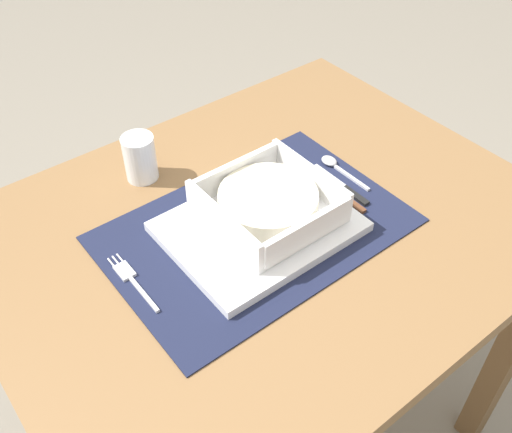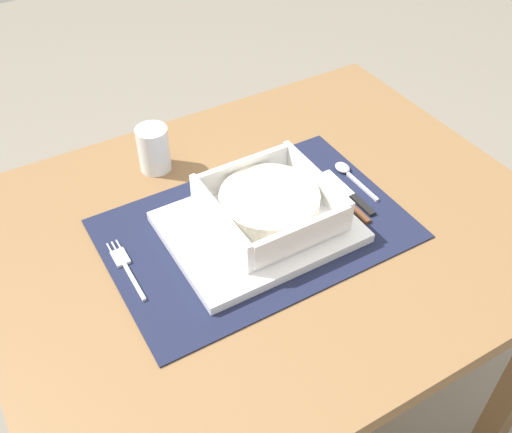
{
  "view_description": "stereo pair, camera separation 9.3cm",
  "coord_description": "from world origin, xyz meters",
  "px_view_note": "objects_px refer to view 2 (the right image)",
  "views": [
    {
      "loc": [
        -0.45,
        -0.54,
        1.39
      ],
      "look_at": [
        -0.03,
        -0.0,
        0.75
      ],
      "focal_mm": 40.9,
      "sensor_mm": 36.0,
      "label": 1
    },
    {
      "loc": [
        -0.37,
        -0.59,
        1.39
      ],
      "look_at": [
        -0.03,
        -0.0,
        0.75
      ],
      "focal_mm": 40.9,
      "sensor_mm": 36.0,
      "label": 2
    }
  ],
  "objects_px": {
    "spoon": "(347,172)",
    "drinking_glass": "(154,151)",
    "porridge_bowl": "(271,206)",
    "bread_knife": "(347,202)",
    "dining_table": "(268,268)",
    "butter_knife": "(352,195)",
    "fork": "(125,265)"
  },
  "relations": [
    {
      "from": "dining_table",
      "to": "drinking_glass",
      "type": "xyz_separation_m",
      "value": [
        -0.1,
        0.23,
        0.15
      ]
    },
    {
      "from": "fork",
      "to": "drinking_glass",
      "type": "height_order",
      "value": "drinking_glass"
    },
    {
      "from": "porridge_bowl",
      "to": "bread_knife",
      "type": "xyz_separation_m",
      "value": [
        0.14,
        -0.02,
        -0.04
      ]
    },
    {
      "from": "dining_table",
      "to": "spoon",
      "type": "bearing_deg",
      "value": 11.73
    },
    {
      "from": "spoon",
      "to": "butter_knife",
      "type": "xyz_separation_m",
      "value": [
        -0.03,
        -0.06,
        -0.0
      ]
    },
    {
      "from": "fork",
      "to": "spoon",
      "type": "height_order",
      "value": "spoon"
    },
    {
      "from": "fork",
      "to": "butter_knife",
      "type": "xyz_separation_m",
      "value": [
        0.4,
        -0.05,
        0.0
      ]
    },
    {
      "from": "spoon",
      "to": "bread_knife",
      "type": "relative_size",
      "value": 0.88
    },
    {
      "from": "dining_table",
      "to": "bread_knife",
      "type": "height_order",
      "value": "bread_knife"
    },
    {
      "from": "butter_knife",
      "to": "fork",
      "type": "bearing_deg",
      "value": 172.33
    },
    {
      "from": "dining_table",
      "to": "drinking_glass",
      "type": "bearing_deg",
      "value": 113.4
    },
    {
      "from": "bread_knife",
      "to": "fork",
      "type": "bearing_deg",
      "value": 176.39
    },
    {
      "from": "dining_table",
      "to": "fork",
      "type": "height_order",
      "value": "fork"
    },
    {
      "from": "dining_table",
      "to": "butter_knife",
      "type": "bearing_deg",
      "value": -5.78
    },
    {
      "from": "butter_knife",
      "to": "bread_knife",
      "type": "height_order",
      "value": "same"
    },
    {
      "from": "fork",
      "to": "butter_knife",
      "type": "bearing_deg",
      "value": -10.67
    },
    {
      "from": "butter_knife",
      "to": "drinking_glass",
      "type": "relative_size",
      "value": 1.59
    },
    {
      "from": "bread_knife",
      "to": "drinking_glass",
      "type": "distance_m",
      "value": 0.36
    },
    {
      "from": "spoon",
      "to": "bread_knife",
      "type": "bearing_deg",
      "value": -128.52
    },
    {
      "from": "dining_table",
      "to": "porridge_bowl",
      "type": "bearing_deg",
      "value": -85.09
    },
    {
      "from": "spoon",
      "to": "drinking_glass",
      "type": "height_order",
      "value": "drinking_glass"
    },
    {
      "from": "spoon",
      "to": "bread_knife",
      "type": "distance_m",
      "value": 0.08
    },
    {
      "from": "spoon",
      "to": "drinking_glass",
      "type": "distance_m",
      "value": 0.35
    },
    {
      "from": "spoon",
      "to": "bread_knife",
      "type": "height_order",
      "value": "spoon"
    },
    {
      "from": "porridge_bowl",
      "to": "fork",
      "type": "height_order",
      "value": "porridge_bowl"
    },
    {
      "from": "spoon",
      "to": "butter_knife",
      "type": "relative_size",
      "value": 0.87
    },
    {
      "from": "dining_table",
      "to": "butter_knife",
      "type": "relative_size",
      "value": 6.79
    },
    {
      "from": "porridge_bowl",
      "to": "fork",
      "type": "xyz_separation_m",
      "value": [
        -0.24,
        0.03,
        -0.04
      ]
    },
    {
      "from": "bread_knife",
      "to": "porridge_bowl",
      "type": "bearing_deg",
      "value": 175.58
    },
    {
      "from": "drinking_glass",
      "to": "dining_table",
      "type": "bearing_deg",
      "value": -66.6
    },
    {
      "from": "porridge_bowl",
      "to": "spoon",
      "type": "relative_size",
      "value": 1.62
    },
    {
      "from": "butter_knife",
      "to": "dining_table",
      "type": "bearing_deg",
      "value": 173.01
    }
  ]
}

